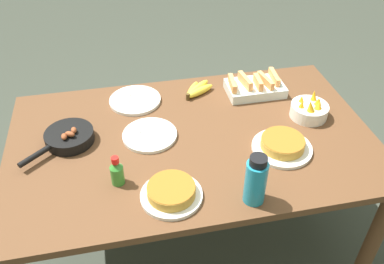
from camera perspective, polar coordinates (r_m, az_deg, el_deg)
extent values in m
plane|color=#383D33|center=(2.37, 0.00, -14.77)|extent=(14.00, 14.00, 0.00)
cube|color=brown|center=(1.83, 0.00, -1.15)|extent=(1.63, 0.99, 0.03)
cylinder|color=brown|center=(2.09, 24.05, -13.82)|extent=(0.07, 0.07, 0.71)
cylinder|color=brown|center=(2.43, -19.94, -3.66)|extent=(0.07, 0.07, 0.71)
cylinder|color=brown|center=(2.60, 14.47, 0.81)|extent=(0.07, 0.07, 0.71)
ellipsoid|color=yellow|center=(2.09, 1.08, 5.76)|extent=(0.17, 0.12, 0.04)
ellipsoid|color=yellow|center=(2.11, 0.77, 6.09)|extent=(0.17, 0.16, 0.04)
ellipsoid|color=yellow|center=(2.11, 0.04, 5.94)|extent=(0.11, 0.15, 0.03)
cylinder|color=#4C3819|center=(2.05, -0.59, 4.95)|extent=(0.02, 0.02, 0.04)
cube|color=silver|center=(2.13, 8.83, 6.06)|extent=(0.29, 0.18, 0.05)
cube|color=#F29E56|center=(2.07, 5.68, 6.75)|extent=(0.03, 0.13, 0.05)
cube|color=#F29E56|center=(2.09, 7.46, 7.07)|extent=(0.04, 0.13, 0.05)
cube|color=#F29E56|center=(2.09, 9.25, 6.87)|extent=(0.03, 0.11, 0.05)
cube|color=#F29E56|center=(2.12, 10.27, 7.07)|extent=(0.05, 0.14, 0.04)
cube|color=#F29E56|center=(2.16, 11.47, 7.56)|extent=(0.03, 0.14, 0.04)
cylinder|color=black|center=(1.88, -16.68, -1.14)|extent=(0.21, 0.21, 0.01)
cylinder|color=black|center=(1.86, -16.83, -0.53)|extent=(0.21, 0.21, 0.04)
cylinder|color=black|center=(1.79, -21.24, -3.19)|extent=(0.13, 0.11, 0.02)
ellipsoid|color=brown|center=(1.81, -17.52, -0.63)|extent=(0.03, 0.04, 0.03)
ellipsoid|color=brown|center=(1.83, -16.26, 0.24)|extent=(0.03, 0.04, 0.03)
ellipsoid|color=brown|center=(1.81, -16.77, -0.28)|extent=(0.05, 0.04, 0.02)
cylinder|color=silver|center=(1.80, 12.49, -2.21)|extent=(0.26, 0.26, 0.02)
cylinder|color=gold|center=(1.78, 12.61, -1.53)|extent=(0.19, 0.19, 0.04)
cylinder|color=#9B601E|center=(1.77, 12.71, -1.00)|extent=(0.18, 0.18, 0.00)
cylinder|color=silver|center=(1.56, -2.89, -8.89)|extent=(0.24, 0.24, 0.02)
cylinder|color=gold|center=(1.54, -2.93, -8.20)|extent=(0.18, 0.18, 0.04)
cylinder|color=#9B601E|center=(1.53, -2.95, -7.65)|extent=(0.18, 0.18, 0.00)
cylinder|color=silver|center=(1.83, -5.95, -0.43)|extent=(0.24, 0.24, 0.02)
cylinder|color=silver|center=(1.81, -5.64, -0.62)|extent=(0.09, 0.10, 0.01)
cube|color=silver|center=(1.85, -7.66, 0.37)|extent=(0.05, 0.05, 0.00)
cylinder|color=silver|center=(2.06, -7.99, 4.44)|extent=(0.26, 0.26, 0.02)
cylinder|color=silver|center=(2.04, -8.85, 4.33)|extent=(0.02, 0.11, 0.01)
cube|color=silver|center=(2.11, -8.73, 5.50)|extent=(0.03, 0.05, 0.00)
cylinder|color=silver|center=(2.01, 16.09, 2.89)|extent=(0.18, 0.18, 0.06)
cone|color=#F4A819|center=(1.99, 17.31, 4.07)|extent=(0.04, 0.05, 0.05)
cone|color=#F4A819|center=(2.02, 16.74, 4.89)|extent=(0.05, 0.05, 0.06)
cone|color=#F4A819|center=(1.99, 15.12, 4.46)|extent=(0.04, 0.04, 0.04)
cone|color=#F4A819|center=(1.95, 15.17, 3.75)|extent=(0.03, 0.04, 0.05)
cone|color=#F4A819|center=(1.94, 16.33, 3.41)|extent=(0.06, 0.06, 0.07)
cone|color=#F4A819|center=(1.97, 17.36, 3.58)|extent=(0.06, 0.06, 0.05)
cylinder|color=teal|center=(1.51, 8.90, -7.00)|extent=(0.08, 0.08, 0.18)
cylinder|color=black|center=(1.44, 9.31, -4.04)|extent=(0.06, 0.06, 0.03)
cylinder|color=#337F2D|center=(1.61, -10.43, -5.95)|extent=(0.05, 0.05, 0.08)
cone|color=#337F2D|center=(1.58, -10.65, -4.58)|extent=(0.05, 0.05, 0.02)
cylinder|color=red|center=(1.56, -10.75, -3.91)|extent=(0.03, 0.03, 0.03)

